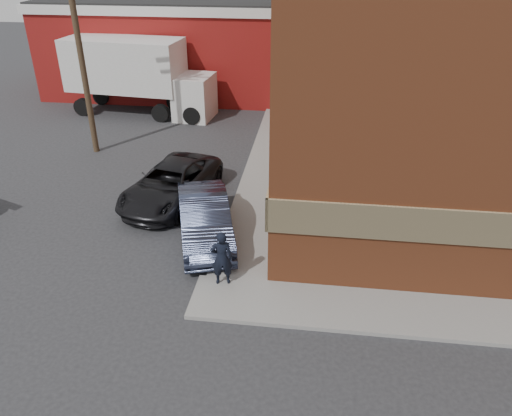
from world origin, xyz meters
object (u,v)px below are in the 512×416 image
at_px(man, 222,258).
at_px(sedan, 205,219).
at_px(utility_pole, 79,46).
at_px(box_truck, 139,72).
at_px(suv_a, 171,184).
at_px(warehouse, 184,44).
at_px(brick_building, 474,58).

height_order(man, sedan, man).
height_order(utility_pole, box_truck, utility_pole).
relative_size(sedan, suv_a, 0.89).
bearing_deg(utility_pole, box_truck, 86.27).
relative_size(utility_pole, box_truck, 1.07).
bearing_deg(warehouse, brick_building, -37.20).
distance_m(brick_building, suv_a, 12.59).
distance_m(suv_a, box_truck, 11.07).
xyz_separation_m(brick_building, sedan, (-9.30, -6.80, -3.94)).
xyz_separation_m(man, suv_a, (-2.87, 4.91, -0.25)).
distance_m(utility_pole, box_truck, 6.15).
bearing_deg(man, box_truck, -76.70).
height_order(sedan, suv_a, sedan).
distance_m(warehouse, suv_a, 15.85).
height_order(utility_pole, man, utility_pole).
bearing_deg(utility_pole, brick_building, -0.02).
bearing_deg(warehouse, suv_a, -77.62).
relative_size(warehouse, box_truck, 1.94).
height_order(suv_a, box_truck, box_truck).
height_order(warehouse, utility_pole, utility_pole).
xyz_separation_m(warehouse, box_truck, (-1.13, -5.36, -0.48)).
bearing_deg(brick_building, suv_a, -158.72).
distance_m(utility_pole, sedan, 10.35).
xyz_separation_m(brick_building, box_truck, (-15.63, 5.65, -2.35)).
xyz_separation_m(utility_pole, sedan, (6.70, -6.80, -4.00)).
bearing_deg(utility_pole, sedan, -45.44).
relative_size(warehouse, suv_a, 3.21).
height_order(brick_building, box_truck, brick_building).
bearing_deg(box_truck, warehouse, 83.92).
relative_size(sedan, box_truck, 0.54).
xyz_separation_m(brick_building, man, (-8.26, -9.25, -3.72)).
height_order(utility_pole, sedan, utility_pole).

